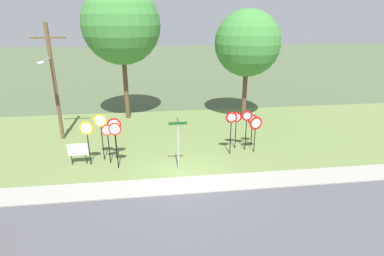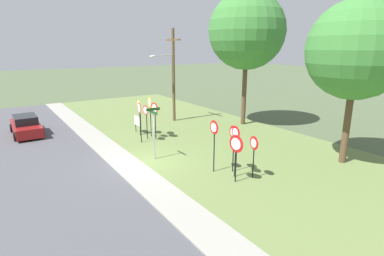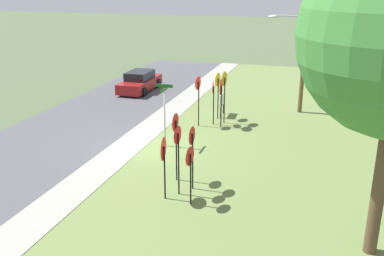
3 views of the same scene
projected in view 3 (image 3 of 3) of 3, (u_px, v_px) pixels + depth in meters
name	position (u px, v px, depth m)	size (l,w,h in m)	color
ground_plane	(146.00, 147.00, 20.01)	(160.00, 160.00, 0.00)	#4C5B3D
road_asphalt	(56.00, 136.00, 21.34)	(44.00, 6.40, 0.01)	#4C4C51
sidewalk_strip	(130.00, 144.00, 20.22)	(44.00, 1.60, 0.06)	#99968C
grass_median	(277.00, 161.00, 18.33)	(44.00, 12.00, 0.04)	olive
stop_sign_near_left	(218.00, 85.00, 23.45)	(0.74, 0.13, 2.56)	black
stop_sign_near_right	(213.00, 94.00, 22.53)	(0.63, 0.14, 2.32)	black
stop_sign_far_left	(224.00, 85.00, 22.64)	(0.77, 0.14, 2.80)	black
stop_sign_far_center	(221.00, 92.00, 22.05)	(0.80, 0.12, 2.52)	black
stop_sign_far_right	(198.00, 90.00, 22.18)	(0.69, 0.12, 2.64)	black
yield_sign_near_left	(178.00, 145.00, 14.87)	(0.65, 0.12, 2.55)	black
yield_sign_near_right	(175.00, 131.00, 15.94)	(0.69, 0.10, 2.66)	black
yield_sign_far_left	(163.00, 154.00, 14.62)	(0.83, 0.13, 2.28)	black
yield_sign_far_right	(190.00, 162.00, 14.27)	(0.66, 0.13, 2.10)	black
yield_sign_center	(192.00, 143.00, 15.31)	(0.67, 0.11, 2.40)	black
street_name_post	(165.00, 110.00, 19.45)	(0.96, 0.82, 2.92)	#9EA0A8
utility_pole	(302.00, 41.00, 23.94)	(2.10, 2.25, 7.54)	brown
notice_board	(222.00, 101.00, 24.32)	(1.10, 0.07, 1.25)	black
parked_hatchback_near	(140.00, 82.00, 30.06)	(4.41, 1.94, 1.39)	maroon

